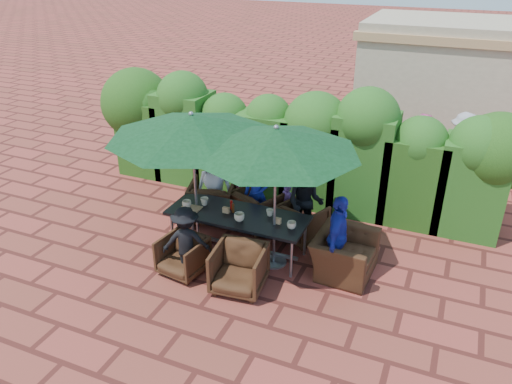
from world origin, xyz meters
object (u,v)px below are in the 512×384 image
at_px(umbrella_right, 276,140).
at_px(chair_near_left, 183,254).
at_px(dining_table, 238,218).
at_px(chair_end_right, 345,248).
at_px(chair_far_mid, 257,207).
at_px(umbrella_left, 192,126).
at_px(chair_far_left, 212,199).
at_px(chair_near_right, 239,267).
at_px(chair_far_right, 302,220).

height_order(umbrella_right, chair_near_left, umbrella_right).
xyz_separation_m(dining_table, chair_end_right, (1.85, 0.12, -0.21)).
distance_m(umbrella_right, chair_far_mid, 2.20).
xyz_separation_m(umbrella_left, chair_end_right, (2.65, 0.12, -1.75)).
distance_m(umbrella_left, umbrella_right, 1.50).
relative_size(chair_far_left, chair_near_left, 1.24).
bearing_deg(chair_near_left, chair_far_mid, 82.18).
relative_size(umbrella_right, chair_end_right, 2.51).
xyz_separation_m(chair_near_right, chair_end_right, (1.39, 1.06, 0.06)).
bearing_deg(umbrella_left, chair_near_left, -76.09).
distance_m(chair_far_mid, chair_end_right, 2.06).
relative_size(umbrella_left, chair_far_mid, 3.41).
height_order(chair_near_right, chair_end_right, chair_end_right).
bearing_deg(umbrella_right, chair_far_right, 78.82).
xyz_separation_m(chair_far_left, chair_near_right, (1.41, -1.81, -0.03)).
bearing_deg(chair_far_mid, chair_far_left, 27.25).
height_order(chair_far_left, chair_end_right, chair_end_right).
height_order(umbrella_right, chair_far_right, umbrella_right).
bearing_deg(dining_table, chair_near_left, -121.75).
xyz_separation_m(dining_table, chair_near_left, (-0.57, -0.92, -0.33)).
xyz_separation_m(dining_table, chair_near_right, (0.46, -0.95, -0.27)).
height_order(umbrella_right, chair_near_right, umbrella_right).
bearing_deg(umbrella_right, chair_end_right, 9.67).
bearing_deg(chair_far_right, chair_end_right, 165.73).
bearing_deg(umbrella_right, chair_far_mid, 125.78).
xyz_separation_m(chair_far_right, chair_near_right, (-0.43, -1.81, 0.02)).
height_order(umbrella_right, chair_end_right, umbrella_right).
xyz_separation_m(umbrella_left, umbrella_right, (1.50, -0.08, -0.00)).
height_order(chair_near_left, chair_end_right, chair_end_right).
bearing_deg(chair_far_right, chair_near_right, 99.90).
distance_m(umbrella_right, chair_end_right, 2.11).
bearing_deg(chair_far_right, dining_table, 67.18).
bearing_deg(chair_far_left, chair_end_right, 148.65).
distance_m(chair_far_mid, chair_far_right, 0.93).
bearing_deg(chair_near_right, chair_near_left, 172.06).
bearing_deg(chair_near_right, chair_end_right, 31.24).
bearing_deg(chair_far_mid, umbrella_left, 73.32).
distance_m(umbrella_right, chair_far_left, 2.60).
height_order(umbrella_left, chair_far_left, umbrella_left).
bearing_deg(umbrella_left, dining_table, 0.17).
bearing_deg(chair_end_right, chair_near_left, 116.00).
relative_size(dining_table, umbrella_left, 0.86).
bearing_deg(umbrella_left, chair_far_right, 27.06).
distance_m(dining_table, chair_far_mid, 0.98).
xyz_separation_m(umbrella_left, chair_far_right, (1.68, 0.86, -1.83)).
distance_m(dining_table, chair_far_right, 1.27).
bearing_deg(chair_near_right, umbrella_left, 136.83).
relative_size(chair_far_mid, chair_near_left, 1.18).
bearing_deg(chair_far_mid, chair_end_right, 178.62).
xyz_separation_m(dining_table, chair_far_mid, (-0.03, 0.94, -0.26)).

